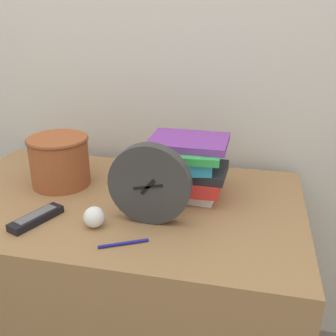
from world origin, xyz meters
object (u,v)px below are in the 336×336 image
book_stack (184,167)px  tv_remote (36,218)px  desk_clock (150,184)px  crumpled_paper_ball (94,217)px  pen (123,244)px  basket (59,159)px

book_stack → tv_remote: size_ratio=1.58×
desk_clock → book_stack: 0.19m
crumpled_paper_ball → pen: 0.12m
book_stack → pen: 0.32m
basket → pen: 0.42m
book_stack → tv_remote: (-0.35, -0.24, -0.08)m
crumpled_paper_ball → book_stack: bearing=51.0°
desk_clock → book_stack: bearing=72.4°
basket → crumpled_paper_ball: 0.31m
basket → crumpled_paper_ball: size_ratio=3.46×
crumpled_paper_ball → pen: size_ratio=0.49×
tv_remote → crumpled_paper_ball: bearing=3.9°
tv_remote → crumpled_paper_ball: crumpled_paper_ball is taller
basket → pen: size_ratio=1.69×
pen → book_stack: bearing=73.3°
basket → crumpled_paper_ball: basket is taller
basket → tv_remote: (0.04, -0.23, -0.07)m
crumpled_paper_ball → basket: bearing=132.4°
desk_clock → book_stack: desk_clock is taller
basket → desk_clock: bearing=-26.3°
tv_remote → desk_clock: bearing=12.9°
pen → crumpled_paper_ball: bearing=146.8°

